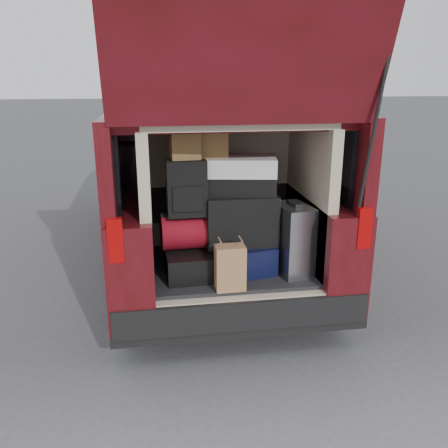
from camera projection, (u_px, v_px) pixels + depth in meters
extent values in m
plane|color=#3D3D40|center=(235.00, 340.00, 3.85)|extent=(80.00, 80.00, 0.00)
cylinder|color=black|center=(132.00, 289.00, 4.01)|extent=(0.24, 0.64, 0.64)
cylinder|color=black|center=(317.00, 277.00, 4.25)|extent=(0.24, 0.64, 0.64)
cylinder|color=black|center=(138.00, 195.00, 7.11)|extent=(0.24, 0.64, 0.64)
cylinder|color=black|center=(245.00, 191.00, 7.35)|extent=(0.24, 0.64, 0.64)
cube|color=black|center=(205.00, 230.00, 5.72)|extent=(1.90, 4.85, 0.08)
cube|color=#480D0C|center=(137.00, 197.00, 5.47)|extent=(0.33, 4.85, 0.80)
cube|color=#480D0C|center=(269.00, 192.00, 5.70)|extent=(0.33, 4.85, 0.80)
cube|color=#480D0C|center=(203.00, 105.00, 5.28)|extent=(1.82, 4.46, 0.10)
cube|color=black|center=(124.00, 134.00, 5.14)|extent=(0.12, 4.25, 0.68)
cube|color=black|center=(281.00, 131.00, 5.40)|extent=(0.12, 4.25, 0.68)
cube|color=black|center=(242.00, 312.00, 3.45)|extent=(1.86, 0.16, 0.22)
cube|color=#990505|center=(116.00, 240.00, 3.10)|extent=(0.10, 0.06, 0.30)
cube|color=#990505|center=(364.00, 228.00, 3.35)|extent=(0.10, 0.06, 0.30)
cube|color=black|center=(230.00, 267.00, 3.95)|extent=(1.24, 1.05, 0.06)
cube|color=#BEB392|center=(146.00, 200.00, 3.67)|extent=(0.08, 1.05, 1.15)
cube|color=#BEB392|center=(310.00, 194.00, 3.86)|extent=(0.08, 1.05, 1.15)
cube|color=#BEB392|center=(220.00, 182.00, 4.29)|extent=(1.34, 0.06, 1.15)
cube|color=#BEB392|center=(230.00, 120.00, 3.58)|extent=(1.34, 1.05, 0.06)
cube|color=#480D0C|center=(252.00, 38.00, 2.73)|extent=(1.75, 0.38, 1.02)
cylinder|color=black|center=(374.00, 140.00, 3.09)|extent=(0.02, 0.90, 0.76)
cube|color=black|center=(230.00, 294.00, 4.02)|extent=(1.24, 1.05, 0.55)
cube|color=black|center=(189.00, 262.00, 3.72)|extent=(0.39, 0.52, 0.20)
cube|color=black|center=(240.00, 255.00, 3.82)|extent=(0.52, 0.59, 0.23)
cube|color=silver|center=(293.00, 239.00, 3.70)|extent=(0.29, 0.40, 0.55)
cube|color=#A7724B|center=(230.00, 268.00, 3.44)|extent=(0.22, 0.14, 0.33)
cube|color=maroon|center=(189.00, 231.00, 3.69)|extent=(0.45, 0.31, 0.29)
cube|color=black|center=(241.00, 219.00, 3.71)|extent=(0.55, 0.33, 0.40)
cube|color=black|center=(187.00, 188.00, 3.53)|extent=(0.30, 0.19, 0.42)
cube|color=silver|center=(235.00, 175.00, 3.66)|extent=(0.67, 0.43, 0.28)
cube|color=olive|center=(185.00, 145.00, 3.49)|extent=(0.23, 0.20, 0.19)
cube|color=olive|center=(211.00, 141.00, 3.60)|extent=(0.24, 0.20, 0.23)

